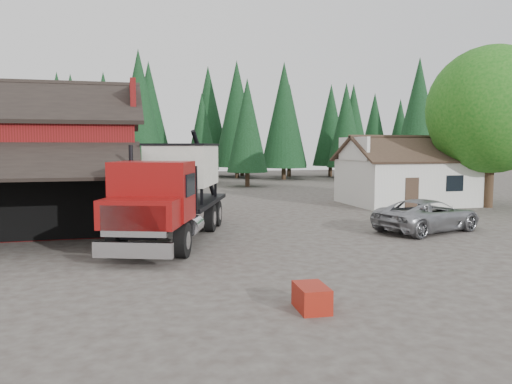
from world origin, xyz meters
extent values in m
plane|color=#3F3631|center=(0.00, 0.00, 0.00)|extent=(120.00, 120.00, 0.00)
cube|color=maroon|center=(-11.00, 10.00, 2.50)|extent=(12.00, 10.00, 5.00)
cube|color=black|center=(-11.00, 12.50, 6.00)|extent=(12.80, 5.53, 2.35)
cube|color=maroon|center=(-5.00, 10.00, 6.00)|extent=(0.25, 7.00, 2.00)
cylinder|color=#382619|center=(-5.60, 2.10, 1.40)|extent=(0.20, 0.20, 2.80)
cube|color=silver|center=(13.00, 13.00, 1.50)|extent=(8.00, 6.00, 3.00)
cube|color=#38281E|center=(13.00, 11.50, 3.75)|extent=(8.60, 3.42, 1.80)
cube|color=#38281E|center=(13.00, 14.50, 3.75)|extent=(8.60, 3.42, 1.80)
cube|color=silver|center=(9.00, 13.00, 3.75)|extent=(0.20, 4.20, 1.50)
cube|color=silver|center=(17.00, 13.00, 3.75)|extent=(0.20, 4.20, 1.50)
cube|color=#38281E|center=(11.50, 9.98, 1.00)|extent=(0.90, 0.06, 2.00)
cube|color=black|center=(14.50, 9.98, 1.60)|extent=(1.20, 0.06, 1.00)
cylinder|color=#382619|center=(17.00, 10.00, 1.60)|extent=(0.60, 0.60, 3.20)
sphere|color=#155A14|center=(17.00, 10.00, 6.20)|extent=(8.00, 8.00, 8.00)
sphere|color=#155A14|center=(15.80, 10.80, 5.00)|extent=(4.40, 4.40, 4.40)
cylinder|color=#382619|center=(6.00, 30.00, 0.80)|extent=(0.44, 0.44, 1.60)
cone|color=black|center=(6.00, 30.00, 5.90)|extent=(3.96, 3.96, 9.00)
cylinder|color=#382619|center=(22.00, 26.00, 0.80)|extent=(0.44, 0.44, 1.60)
cone|color=black|center=(22.00, 26.00, 6.90)|extent=(4.84, 4.84, 11.00)
cylinder|color=#382619|center=(-4.00, 34.00, 0.80)|extent=(0.44, 0.44, 1.60)
cone|color=black|center=(-4.00, 34.00, 7.40)|extent=(5.28, 5.28, 12.00)
cylinder|color=black|center=(-5.76, 1.20, 0.62)|extent=(0.79, 1.31, 1.25)
cylinder|color=black|center=(-3.52, 0.40, 0.62)|extent=(0.79, 1.31, 1.25)
cylinder|color=black|center=(-3.93, 6.32, 0.62)|extent=(0.79, 1.31, 1.25)
cylinder|color=black|center=(-1.69, 5.52, 0.62)|extent=(0.79, 1.31, 1.25)
cylinder|color=black|center=(-3.40, 7.81, 0.62)|extent=(0.79, 1.31, 1.25)
cylinder|color=black|center=(-1.16, 7.01, 0.62)|extent=(0.79, 1.31, 1.25)
cube|color=black|center=(-3.42, 4.21, 1.08)|extent=(4.45, 9.59, 0.45)
cube|color=silver|center=(-5.24, -0.85, 0.62)|extent=(2.52, 1.07, 0.51)
cube|color=silver|center=(-5.20, -0.75, 1.53)|extent=(2.06, 0.83, 1.02)
cube|color=maroon|center=(-4.97, -0.11, 1.70)|extent=(2.90, 2.24, 0.96)
cube|color=maroon|center=(-4.47, 1.28, 2.32)|extent=(3.21, 2.73, 2.10)
cube|color=black|center=(-4.78, 0.43, 2.66)|extent=(2.27, 0.89, 1.02)
cylinder|color=black|center=(-5.20, 2.62, 2.94)|extent=(0.20, 0.20, 2.04)
cube|color=black|center=(-4.09, 2.35, 2.27)|extent=(2.66, 1.06, 1.81)
cube|color=black|center=(-2.89, 5.71, 1.38)|extent=(4.93, 7.16, 0.18)
cube|color=silver|center=(-2.89, 5.71, 3.06)|extent=(3.71, 4.40, 1.81)
cone|color=silver|center=(-2.89, 5.71, 1.93)|extent=(3.19, 3.19, 0.79)
cube|color=black|center=(-2.89, 5.71, 3.99)|extent=(3.86, 4.54, 0.09)
cylinder|color=black|center=(-1.72, 6.97, 2.94)|extent=(1.59, 2.18, 3.46)
cube|color=maroon|center=(-2.61, 8.49, 1.70)|extent=(0.94, 1.08, 0.51)
cylinder|color=silver|center=(-3.00, 1.54, 0.96)|extent=(0.98, 1.28, 0.63)
imported|color=#95979C|center=(8.00, 3.03, 0.75)|extent=(5.89, 4.06, 1.50)
cube|color=maroon|center=(-1.15, -6.00, 0.30)|extent=(0.76, 1.14, 0.60)
camera|label=1|loc=(-5.38, -16.95, 3.92)|focal=35.00mm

